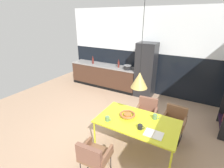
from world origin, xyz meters
name	(u,v)px	position (x,y,z in m)	size (l,w,h in m)	color
ground_plane	(105,132)	(0.00, 0.00, 0.00)	(8.14, 8.14, 0.00)	tan
back_wall_splashback_dark	(145,72)	(0.00, 2.85, 0.75)	(6.26, 0.12, 1.49)	black
back_wall_panel_upper	(148,30)	(0.00, 2.85, 2.24)	(6.26, 0.12, 1.49)	white
kitchen_counter	(104,75)	(-1.59, 2.48, 0.45)	(2.81, 0.63, 0.90)	#462C1F
refrigerator_column	(146,70)	(0.14, 2.49, 0.94)	(0.63, 0.60, 1.88)	#232326
dining_table	(137,123)	(0.89, -0.19, 0.71)	(1.58, 0.91, 0.75)	yellow
armchair_facing_counter	(147,110)	(0.81, 0.67, 0.51)	(0.53, 0.51, 0.80)	brown
armchair_head_of_table	(93,155)	(0.48, -1.13, 0.50)	(0.52, 0.50, 0.77)	brown
armchair_near_window	(175,119)	(1.48, 0.65, 0.50)	(0.52, 0.50, 0.77)	brown
fruit_bowl	(128,114)	(0.65, -0.14, 0.80)	(0.32, 0.32, 0.07)	#B2662D
open_book	(154,134)	(1.28, -0.42, 0.76)	(0.32, 0.23, 0.02)	white
mug_tall_blue	(155,117)	(1.17, 0.04, 0.80)	(0.13, 0.08, 0.10)	#5B8456
mug_short_terracotta	(108,119)	(0.37, -0.48, 0.80)	(0.13, 0.08, 0.09)	#5B8456
mug_wide_latte	(140,127)	(1.02, -0.40, 0.79)	(0.13, 0.09, 0.08)	black
cooking_pot	(127,67)	(-0.51, 2.39, 0.98)	(0.28, 0.28, 0.18)	black
bottle_spice_small	(93,61)	(-2.06, 2.42, 1.02)	(0.07, 0.07, 0.31)	maroon
bottle_vinegar_dark	(119,64)	(-0.91, 2.46, 1.02)	(0.07, 0.07, 0.30)	maroon
pendant_lamp_over_table_near	(139,80)	(0.89, -0.24, 1.63)	(0.30, 0.30, 1.44)	black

